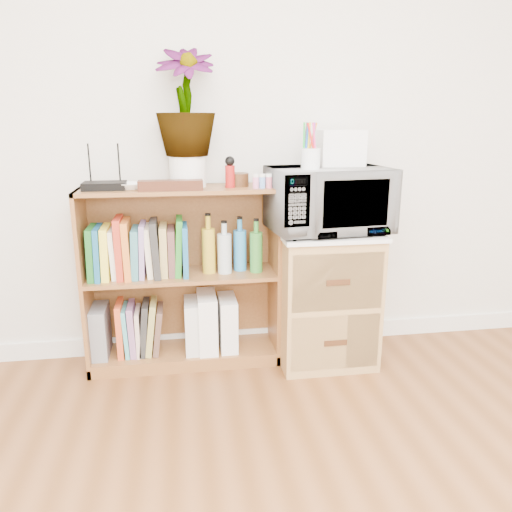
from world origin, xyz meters
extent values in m
cube|color=white|center=(0.00, 2.24, 0.05)|extent=(4.00, 0.02, 0.10)
cube|color=brown|center=(-0.35, 2.10, 0.47)|extent=(1.00, 0.30, 0.95)
cube|color=#9E7542|center=(0.40, 2.02, 0.35)|extent=(0.50, 0.45, 0.70)
imported|color=silver|center=(0.40, 2.02, 0.88)|extent=(0.63, 0.46, 0.33)
cylinder|color=white|center=(0.28, 1.95, 1.10)|extent=(0.09, 0.09, 0.10)
cube|color=white|center=(0.48, 2.11, 1.14)|extent=(0.23, 0.19, 0.18)
cube|color=black|center=(-0.71, 2.08, 0.97)|extent=(0.20, 0.14, 0.04)
imported|color=white|center=(-0.58, 2.07, 0.97)|extent=(0.13, 0.13, 0.03)
cylinder|color=white|center=(-0.30, 2.12, 1.03)|extent=(0.18, 0.18, 0.15)
imported|color=#3A6B2A|center=(-0.30, 2.12, 1.36)|extent=(0.29, 0.29, 0.51)
cube|color=#33170D|center=(-0.39, 2.00, 0.97)|extent=(0.31, 0.08, 0.05)
cylinder|color=maroon|center=(-0.10, 2.06, 1.00)|extent=(0.05, 0.05, 0.11)
cylinder|color=#341D0E|center=(-0.05, 2.11, 0.98)|extent=(0.11, 0.11, 0.07)
cube|color=pink|center=(0.06, 2.01, 0.98)|extent=(0.11, 0.04, 0.05)
cube|color=slate|center=(-0.79, 2.10, 0.20)|extent=(0.08, 0.21, 0.27)
cube|color=silver|center=(-0.30, 2.09, 0.21)|extent=(0.09, 0.22, 0.28)
cube|color=white|center=(-0.23, 2.09, 0.23)|extent=(0.10, 0.25, 0.31)
cube|color=white|center=(-0.12, 2.09, 0.21)|extent=(0.09, 0.23, 0.28)
cube|color=#1C6923|center=(-0.79, 2.10, 0.63)|extent=(0.04, 0.20, 0.27)
cube|color=#155683|center=(-0.76, 2.10, 0.63)|extent=(0.03, 0.20, 0.27)
cube|color=yellow|center=(-0.73, 2.10, 0.63)|extent=(0.04, 0.20, 0.27)
cube|color=white|center=(-0.69, 2.10, 0.62)|extent=(0.03, 0.20, 0.25)
cube|color=#BA331F|center=(-0.66, 2.10, 0.65)|extent=(0.04, 0.20, 0.31)
cube|color=orange|center=(-0.62, 2.10, 0.65)|extent=(0.04, 0.20, 0.30)
cube|color=teal|center=(-0.58, 2.10, 0.63)|extent=(0.05, 0.20, 0.25)
cube|color=#9373AD|center=(-0.55, 2.10, 0.64)|extent=(0.04, 0.20, 0.27)
cube|color=#F8E8C1|center=(-0.52, 2.10, 0.63)|extent=(0.04, 0.20, 0.26)
cube|color=#292929|center=(-0.48, 2.10, 0.64)|extent=(0.05, 0.20, 0.29)
cube|color=tan|center=(-0.44, 2.10, 0.63)|extent=(0.04, 0.20, 0.26)
cube|color=brown|center=(-0.40, 2.10, 0.62)|extent=(0.04, 0.20, 0.24)
cube|color=#217D22|center=(-0.36, 2.10, 0.65)|extent=(0.05, 0.20, 0.29)
cube|color=#185A91|center=(-0.33, 2.10, 0.63)|extent=(0.03, 0.20, 0.26)
cylinder|color=gold|center=(-0.21, 2.10, 0.65)|extent=(0.07, 0.07, 0.30)
cylinder|color=silver|center=(-0.13, 2.10, 0.63)|extent=(0.07, 0.07, 0.27)
cylinder|color=#2A85C6|center=(-0.04, 2.10, 0.64)|extent=(0.07, 0.07, 0.28)
cylinder|color=#368931|center=(0.04, 2.10, 0.64)|extent=(0.07, 0.07, 0.27)
cube|color=#D04B24|center=(-0.68, 2.10, 0.21)|extent=(0.03, 0.19, 0.29)
cube|color=teal|center=(-0.65, 2.10, 0.20)|extent=(0.03, 0.19, 0.26)
cube|color=#8C5E8D|center=(-0.62, 2.10, 0.21)|extent=(0.04, 0.19, 0.27)
cube|color=#CBAE9E|center=(-0.59, 2.10, 0.19)|extent=(0.02, 0.19, 0.24)
cube|color=#292929|center=(-0.56, 2.10, 0.21)|extent=(0.06, 0.19, 0.28)
cube|color=#9E9249|center=(-0.53, 2.10, 0.21)|extent=(0.07, 0.19, 0.29)
cube|color=brown|center=(-0.49, 2.10, 0.19)|extent=(0.06, 0.19, 0.25)
camera|label=1|loc=(-0.35, -0.42, 1.29)|focal=35.00mm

